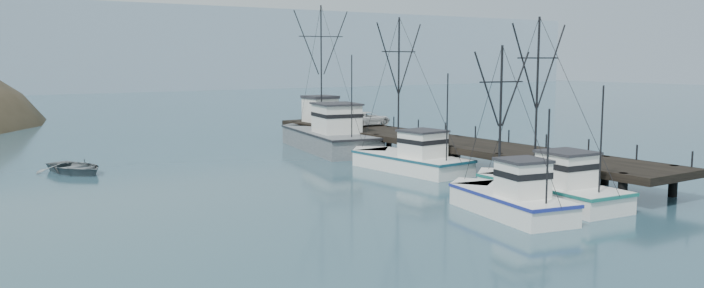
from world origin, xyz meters
name	(u,v)px	position (x,y,z in m)	size (l,w,h in m)	color
ground	(430,218)	(0.00, 0.00, 0.00)	(400.00, 400.00, 0.00)	#294A5B
pier	(435,141)	(14.00, 16.00, 1.69)	(6.00, 44.00, 2.00)	black
distant_ridge	(48,91)	(10.00, 170.00, 0.00)	(360.00, 40.00, 26.00)	#9EB2C6
trawler_near	(546,188)	(8.78, -0.55, 0.82)	(4.54, 11.48, 11.56)	white
trawler_mid	(507,199)	(4.31, -1.60, 0.82)	(4.73, 9.70, 9.77)	white
trawler_far	(408,160)	(9.09, 13.50, 0.82)	(4.59, 12.09, 12.22)	white
work_vessel	(328,137)	(10.37, 27.49, 1.23)	(7.85, 17.25, 14.14)	slate
pier_shed	(320,109)	(13.45, 34.00, 3.42)	(3.00, 3.20, 2.80)	silver
pickup_truck	(367,119)	(15.23, 27.87, 2.71)	(2.34, 5.08, 1.41)	silver
motorboat	(76,173)	(-12.89, 26.43, 0.00)	(4.21, 5.89, 1.22)	slate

